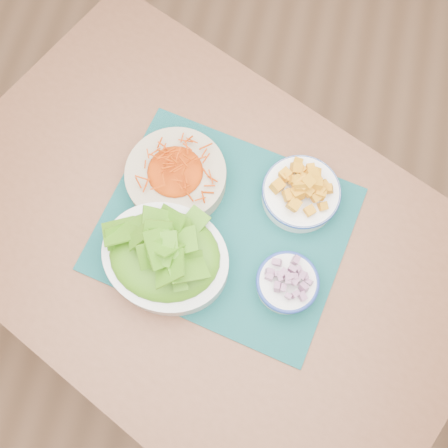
% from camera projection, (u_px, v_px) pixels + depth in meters
% --- Properties ---
extents(ground, '(4.00, 4.00, 0.00)m').
position_uv_depth(ground, '(226.00, 209.00, 1.93)').
color(ground, '#AB7853').
rests_on(ground, ground).
extents(table, '(1.48, 1.28, 0.75)m').
position_uv_depth(table, '(207.00, 249.00, 1.21)').
color(table, brown).
rests_on(table, ground).
extents(placemat, '(0.61, 0.53, 0.00)m').
position_uv_depth(placemat, '(224.00, 228.00, 1.12)').
color(placemat, '#0A3536').
rests_on(placemat, table).
extents(carrot_bowl, '(0.30, 0.30, 0.08)m').
position_uv_depth(carrot_bowl, '(176.00, 174.00, 1.12)').
color(carrot_bowl, tan).
rests_on(carrot_bowl, placemat).
extents(squash_bowl, '(0.19, 0.19, 0.08)m').
position_uv_depth(squash_bowl, '(302.00, 191.00, 1.10)').
color(squash_bowl, white).
rests_on(squash_bowl, placemat).
extents(lettuce_bowl, '(0.31, 0.28, 0.12)m').
position_uv_depth(lettuce_bowl, '(165.00, 255.00, 1.04)').
color(lettuce_bowl, silver).
rests_on(lettuce_bowl, placemat).
extents(onion_bowl, '(0.14, 0.14, 0.07)m').
position_uv_depth(onion_bowl, '(287.00, 282.00, 1.05)').
color(onion_bowl, white).
rests_on(onion_bowl, placemat).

